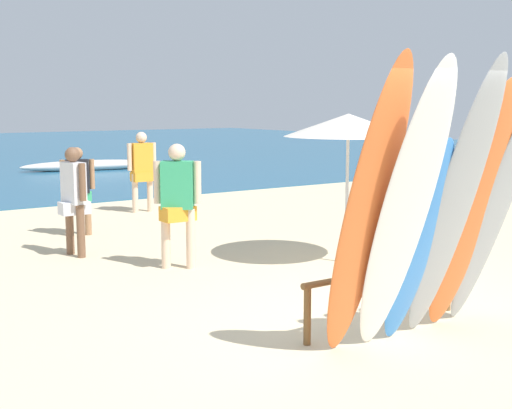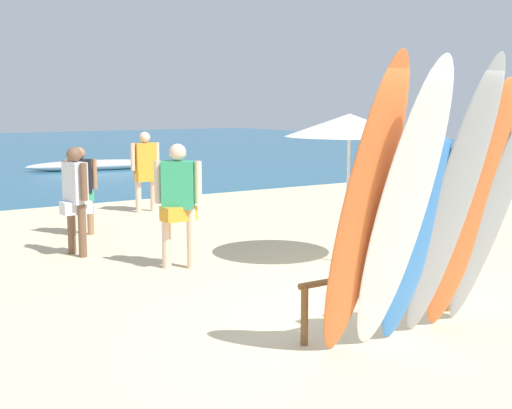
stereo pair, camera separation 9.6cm
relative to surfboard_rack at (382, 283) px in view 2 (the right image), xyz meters
The scene contains 15 objects.
ground 14.01m from the surfboard_rack, 90.00° to the left, with size 60.00×60.00×0.00m, color beige.
surfboard_rack is the anchor object (origin of this frame).
surfboard_orange_0 1.36m from the surfboard_rack, 143.33° to the right, with size 0.53×0.07×2.76m, color orange.
surfboard_white_1 1.25m from the surfboard_rack, 124.64° to the right, with size 0.54×0.06×2.77m, color white.
surfboard_blue_2 0.81m from the surfboard_rack, 106.50° to the right, with size 0.48×0.06×2.03m, color #337AD1.
surfboard_grey_3 1.15m from the surfboard_rack, 78.37° to the right, with size 0.49×0.07×2.81m, color #999EA3.
surfboard_orange_4 1.12m from the surfboard_rack, 53.98° to the right, with size 0.56×0.08×2.58m, color orange.
surfboard_grey_5 1.30m from the surfboard_rack, 37.98° to the right, with size 0.47×0.08×2.54m, color #999EA3.
beachgoer_strolling 6.54m from the surfboard_rack, 96.71° to the left, with size 0.55×0.30×1.50m.
beachgoer_near_rack 5.16m from the surfboard_rack, 105.62° to the left, with size 0.42×0.60×1.61m.
beachgoer_photographing 3.47m from the surfboard_rack, 98.51° to the left, with size 0.54×0.43×1.70m.
beachgoer_by_water 8.37m from the surfboard_rack, 81.32° to the left, with size 0.63×0.27×1.66m.
beach_chair_red 2.73m from the surfboard_rack, 33.48° to the left, with size 0.53×0.69×0.83m.
beach_umbrella 3.22m from the surfboard_rack, 55.72° to the left, with size 1.79×1.79×2.09m.
distant_boat 17.97m from the surfboard_rack, 77.90° to the left, with size 4.68×1.60×0.37m.
Camera 2 is at (-4.82, -4.94, 2.23)m, focal length 49.00 mm.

